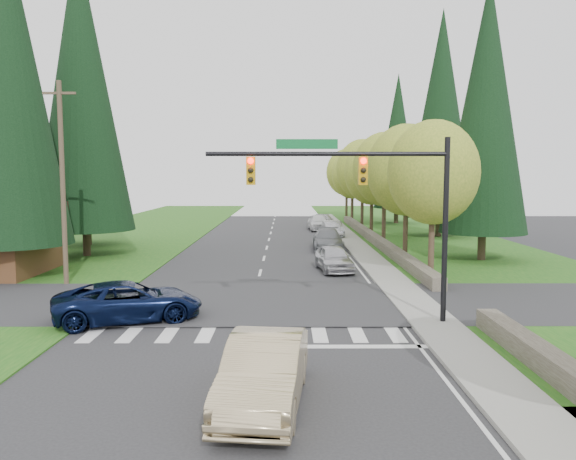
{
  "coord_description": "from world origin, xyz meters",
  "views": [
    {
      "loc": [
        1.45,
        -15.6,
        5.42
      ],
      "look_at": [
        1.55,
        11.52,
        2.8
      ],
      "focal_mm": 35.0,
      "sensor_mm": 36.0,
      "label": 1
    }
  ],
  "objects_px": {
    "parked_car_e": "(325,221)",
    "suv_navy": "(129,301)",
    "parked_car_b": "(328,240)",
    "parked_car_d": "(318,222)",
    "parked_car_c": "(333,229)",
    "parked_car_a": "(334,258)",
    "sedan_champagne": "(264,372)"
  },
  "relations": [
    {
      "from": "parked_car_b",
      "to": "parked_car_c",
      "type": "relative_size",
      "value": 1.21
    },
    {
      "from": "suv_navy",
      "to": "parked_car_b",
      "type": "distance_m",
      "value": 22.01
    },
    {
      "from": "parked_car_c",
      "to": "parked_car_d",
      "type": "distance_m",
      "value": 6.14
    },
    {
      "from": "parked_car_b",
      "to": "parked_car_d",
      "type": "relative_size",
      "value": 1.12
    },
    {
      "from": "suv_navy",
      "to": "parked_car_c",
      "type": "bearing_deg",
      "value": -38.78
    },
    {
      "from": "parked_car_b",
      "to": "parked_car_d",
      "type": "bearing_deg",
      "value": 90.67
    },
    {
      "from": "sedan_champagne",
      "to": "parked_car_e",
      "type": "relative_size",
      "value": 1.15
    },
    {
      "from": "parked_car_a",
      "to": "parked_car_e",
      "type": "relative_size",
      "value": 1.0
    },
    {
      "from": "parked_car_d",
      "to": "parked_car_a",
      "type": "bearing_deg",
      "value": -94.44
    },
    {
      "from": "parked_car_e",
      "to": "parked_car_d",
      "type": "bearing_deg",
      "value": -108.31
    },
    {
      "from": "parked_car_a",
      "to": "suv_navy",
      "type": "bearing_deg",
      "value": -134.73
    },
    {
      "from": "sedan_champagne",
      "to": "parked_car_d",
      "type": "relative_size",
      "value": 1.06
    },
    {
      "from": "sedan_champagne",
      "to": "parked_car_d",
      "type": "height_order",
      "value": "sedan_champagne"
    },
    {
      "from": "parked_car_a",
      "to": "parked_car_e",
      "type": "xyz_separation_m",
      "value": [
        1.4,
        27.85,
        -0.11
      ]
    },
    {
      "from": "parked_car_d",
      "to": "parked_car_e",
      "type": "bearing_deg",
      "value": 73.47
    },
    {
      "from": "suv_navy",
      "to": "parked_car_b",
      "type": "xyz_separation_m",
      "value": [
        8.95,
        20.11,
        0.01
      ]
    },
    {
      "from": "suv_navy",
      "to": "parked_car_e",
      "type": "distance_m",
      "value": 40.2
    },
    {
      "from": "parked_car_b",
      "to": "parked_car_e",
      "type": "distance_m",
      "value": 18.86
    },
    {
      "from": "parked_car_d",
      "to": "parked_car_e",
      "type": "distance_m",
      "value": 3.98
    },
    {
      "from": "suv_navy",
      "to": "parked_car_b",
      "type": "bearing_deg",
      "value": -43.7
    },
    {
      "from": "sedan_champagne",
      "to": "parked_car_c",
      "type": "distance_m",
      "value": 37.04
    },
    {
      "from": "sedan_champagne",
      "to": "parked_car_a",
      "type": "xyz_separation_m",
      "value": [
        3.26,
        18.83,
        -0.08
      ]
    },
    {
      "from": "parked_car_d",
      "to": "suv_navy",
      "type": "bearing_deg",
      "value": -107.85
    },
    {
      "from": "parked_car_c",
      "to": "parked_car_e",
      "type": "distance_m",
      "value": 9.94
    },
    {
      "from": "parked_car_b",
      "to": "suv_navy",
      "type": "bearing_deg",
      "value": -112.71
    },
    {
      "from": "sedan_champagne",
      "to": "parked_car_b",
      "type": "xyz_separation_m",
      "value": [
        3.59,
        27.86,
        -0.06
      ]
    },
    {
      "from": "parked_car_d",
      "to": "parked_car_b",
      "type": "bearing_deg",
      "value": -93.9
    },
    {
      "from": "parked_car_c",
      "to": "parked_car_d",
      "type": "bearing_deg",
      "value": 94.01
    },
    {
      "from": "parked_car_b",
      "to": "parked_car_d",
      "type": "distance_m",
      "value": 14.96
    },
    {
      "from": "sedan_champagne",
      "to": "parked_car_b",
      "type": "distance_m",
      "value": 28.09
    },
    {
      "from": "parked_car_e",
      "to": "suv_navy",
      "type": "bearing_deg",
      "value": -109.49
    },
    {
      "from": "sedan_champagne",
      "to": "suv_navy",
      "type": "height_order",
      "value": "sedan_champagne"
    }
  ]
}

